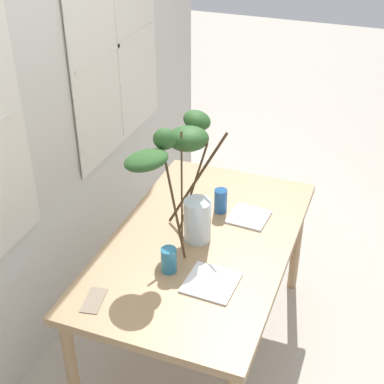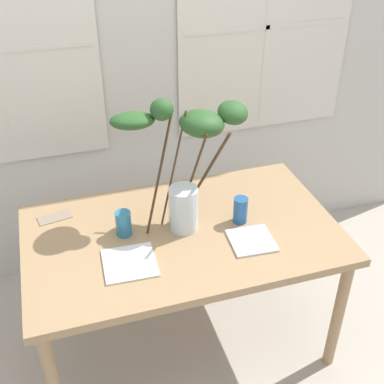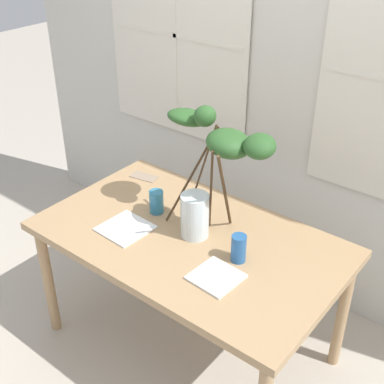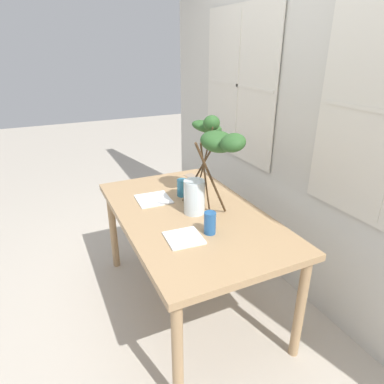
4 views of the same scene
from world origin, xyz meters
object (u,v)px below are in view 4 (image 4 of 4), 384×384
at_px(dining_table, 190,222).
at_px(vase_with_branches, 209,157).
at_px(drinking_glass_blue_right, 210,223).
at_px(plate_square_right, 184,238).
at_px(plate_square_left, 153,199).
at_px(drinking_glass_blue_left, 182,188).

xyz_separation_m(dining_table, vase_with_branches, (0.04, 0.11, 0.45)).
relative_size(drinking_glass_blue_right, plate_square_right, 0.67).
bearing_deg(drinking_glass_blue_right, dining_table, 178.57).
relative_size(drinking_glass_blue_right, plate_square_left, 0.58).
height_order(dining_table, vase_with_branches, vase_with_branches).
height_order(vase_with_branches, plate_square_left, vase_with_branches).
xyz_separation_m(vase_with_branches, plate_square_left, (-0.33, -0.26, -0.37)).
height_order(dining_table, plate_square_right, plate_square_right).
xyz_separation_m(drinking_glass_blue_right, plate_square_right, (-0.01, -0.16, -0.06)).
bearing_deg(vase_with_branches, plate_square_left, -141.61).
xyz_separation_m(dining_table, drinking_glass_blue_left, (-0.27, 0.06, 0.14)).
distance_m(dining_table, drinking_glass_blue_left, 0.31).
distance_m(dining_table, vase_with_branches, 0.47).
height_order(drinking_glass_blue_left, plate_square_right, drinking_glass_blue_left).
bearing_deg(plate_square_right, drinking_glass_blue_right, 87.96).
height_order(dining_table, drinking_glass_blue_right, drinking_glass_blue_right).
xyz_separation_m(vase_with_branches, plate_square_right, (0.24, -0.28, -0.37)).
height_order(dining_table, drinking_glass_blue_left, drinking_glass_blue_left).
bearing_deg(drinking_glass_blue_left, plate_square_right, -22.77).
bearing_deg(drinking_glass_blue_left, vase_with_branches, 8.31).
bearing_deg(plate_square_right, vase_with_branches, 131.24).
distance_m(dining_table, plate_square_right, 0.34).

